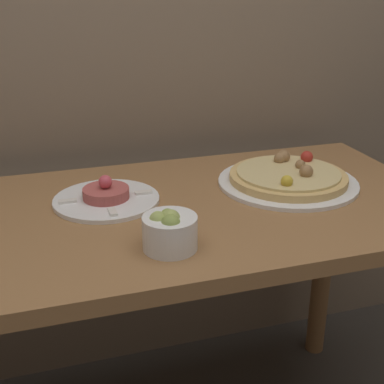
{
  "coord_description": "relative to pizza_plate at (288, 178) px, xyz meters",
  "views": [
    {
      "loc": [
        -0.27,
        -0.74,
        1.21
      ],
      "look_at": [
        0.05,
        0.3,
        0.77
      ],
      "focal_mm": 50.0,
      "sensor_mm": 36.0,
      "label": 1
    }
  ],
  "objects": [
    {
      "name": "dining_table",
      "position": [
        -0.33,
        -0.05,
        -0.13
      ],
      "size": [
        1.3,
        0.64,
        0.73
      ],
      "color": "olive",
      "rests_on": "ground_plane"
    },
    {
      "name": "pizza_plate",
      "position": [
        0.0,
        0.0,
        0.0
      ],
      "size": [
        0.35,
        0.35,
        0.06
      ],
      "color": "white",
      "rests_on": "dining_table"
    },
    {
      "name": "tartare_plate",
      "position": [
        -0.45,
        0.02,
        -0.01
      ],
      "size": [
        0.24,
        0.24,
        0.07
      ],
      "color": "white",
      "rests_on": "dining_table"
    },
    {
      "name": "small_bowl",
      "position": [
        -0.37,
        -0.24,
        0.02
      ],
      "size": [
        0.11,
        0.11,
        0.08
      ],
      "color": "white",
      "rests_on": "dining_table"
    }
  ]
}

